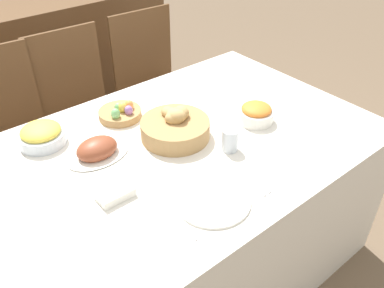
{
  "coord_description": "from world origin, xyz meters",
  "views": [
    {
      "loc": [
        -0.81,
        -1.09,
        1.74
      ],
      "look_at": [
        0.01,
        -0.08,
        0.8
      ],
      "focal_mm": 38.0,
      "sensor_mm": 36.0,
      "label": 1
    }
  ],
  "objects_px": {
    "chair_far_right": "(154,86)",
    "knife": "(245,182)",
    "dinner_plate": "(212,200)",
    "drinking_cup": "(230,140)",
    "pineapple_bowl": "(42,135)",
    "carrot_bowl": "(256,113)",
    "bread_basket": "(175,127)",
    "sideboard": "(68,64)",
    "fork": "(176,222)",
    "chair_far_left": "(12,137)",
    "egg_basket": "(121,113)",
    "chair_far_center": "(81,112)",
    "ham_platter": "(97,150)",
    "spoon": "(250,178)",
    "butter_dish": "(115,194)"
  },
  "relations": [
    {
      "from": "chair_far_right",
      "to": "sideboard",
      "type": "bearing_deg",
      "value": 110.5
    },
    {
      "from": "bread_basket",
      "to": "butter_dish",
      "type": "bearing_deg",
      "value": -157.23
    },
    {
      "from": "chair_far_center",
      "to": "drinking_cup",
      "type": "height_order",
      "value": "chair_far_center"
    },
    {
      "from": "dinner_plate",
      "to": "knife",
      "type": "height_order",
      "value": "dinner_plate"
    },
    {
      "from": "pineapple_bowl",
      "to": "fork",
      "type": "xyz_separation_m",
      "value": [
        0.15,
        -0.7,
        -0.04
      ]
    },
    {
      "from": "dinner_plate",
      "to": "chair_far_left",
      "type": "bearing_deg",
      "value": 104.76
    },
    {
      "from": "carrot_bowl",
      "to": "butter_dish",
      "type": "distance_m",
      "value": 0.74
    },
    {
      "from": "chair_far_center",
      "to": "chair_far_left",
      "type": "relative_size",
      "value": 1.0
    },
    {
      "from": "chair_far_center",
      "to": "knife",
      "type": "height_order",
      "value": "chair_far_center"
    },
    {
      "from": "fork",
      "to": "spoon",
      "type": "bearing_deg",
      "value": -1.48
    },
    {
      "from": "sideboard",
      "to": "knife",
      "type": "distance_m",
      "value": 2.02
    },
    {
      "from": "carrot_bowl",
      "to": "bread_basket",
      "type": "bearing_deg",
      "value": 159.17
    },
    {
      "from": "chair_far_left",
      "to": "fork",
      "type": "distance_m",
      "value": 1.26
    },
    {
      "from": "knife",
      "to": "drinking_cup",
      "type": "distance_m",
      "value": 0.21
    },
    {
      "from": "butter_dish",
      "to": "ham_platter",
      "type": "bearing_deg",
      "value": 74.53
    },
    {
      "from": "egg_basket",
      "to": "carrot_bowl",
      "type": "distance_m",
      "value": 0.6
    },
    {
      "from": "sideboard",
      "to": "ham_platter",
      "type": "bearing_deg",
      "value": -109.3
    },
    {
      "from": "chair_far_right",
      "to": "dinner_plate",
      "type": "xyz_separation_m",
      "value": [
        -0.59,
        -1.22,
        0.25
      ]
    },
    {
      "from": "chair_far_center",
      "to": "egg_basket",
      "type": "xyz_separation_m",
      "value": [
        -0.04,
        -0.55,
        0.27
      ]
    },
    {
      "from": "dinner_plate",
      "to": "drinking_cup",
      "type": "distance_m",
      "value": 0.31
    },
    {
      "from": "chair_far_center",
      "to": "fork",
      "type": "bearing_deg",
      "value": -98.73
    },
    {
      "from": "drinking_cup",
      "to": "ham_platter",
      "type": "bearing_deg",
      "value": 144.99
    },
    {
      "from": "pineapple_bowl",
      "to": "knife",
      "type": "height_order",
      "value": "pineapple_bowl"
    },
    {
      "from": "ham_platter",
      "to": "drinking_cup",
      "type": "relative_size",
      "value": 2.73
    },
    {
      "from": "chair_far_center",
      "to": "carrot_bowl",
      "type": "xyz_separation_m",
      "value": [
        0.41,
        -0.96,
        0.29
      ]
    },
    {
      "from": "sideboard",
      "to": "pineapple_bowl",
      "type": "bearing_deg",
      "value": -117.16
    },
    {
      "from": "egg_basket",
      "to": "carrot_bowl",
      "type": "bearing_deg",
      "value": -42.34
    },
    {
      "from": "egg_basket",
      "to": "knife",
      "type": "relative_size",
      "value": 0.97
    },
    {
      "from": "fork",
      "to": "dinner_plate",
      "type": "bearing_deg",
      "value": -1.48
    },
    {
      "from": "ham_platter",
      "to": "knife",
      "type": "height_order",
      "value": "ham_platter"
    },
    {
      "from": "drinking_cup",
      "to": "knife",
      "type": "bearing_deg",
      "value": -117.8
    },
    {
      "from": "bread_basket",
      "to": "butter_dish",
      "type": "xyz_separation_m",
      "value": [
        -0.39,
        -0.16,
        -0.03
      ]
    },
    {
      "from": "bread_basket",
      "to": "fork",
      "type": "xyz_separation_m",
      "value": [
        -0.3,
        -0.39,
        -0.05
      ]
    },
    {
      "from": "butter_dish",
      "to": "fork",
      "type": "bearing_deg",
      "value": -68.6
    },
    {
      "from": "ham_platter",
      "to": "chair_far_right",
      "type": "bearing_deg",
      "value": 43.85
    },
    {
      "from": "chair_far_left",
      "to": "pineapple_bowl",
      "type": "relative_size",
      "value": 5.12
    },
    {
      "from": "sideboard",
      "to": "carrot_bowl",
      "type": "bearing_deg",
      "value": -85.39
    },
    {
      "from": "pineapple_bowl",
      "to": "knife",
      "type": "xyz_separation_m",
      "value": [
        0.47,
        -0.7,
        -0.04
      ]
    },
    {
      "from": "chair_far_left",
      "to": "spoon",
      "type": "height_order",
      "value": "chair_far_left"
    },
    {
      "from": "chair_far_right",
      "to": "spoon",
      "type": "distance_m",
      "value": 1.31
    },
    {
      "from": "chair_far_right",
      "to": "knife",
      "type": "xyz_separation_m",
      "value": [
        -0.43,
        -1.22,
        0.25
      ]
    },
    {
      "from": "knife",
      "to": "butter_dish",
      "type": "bearing_deg",
      "value": 148.99
    },
    {
      "from": "knife",
      "to": "sideboard",
      "type": "bearing_deg",
      "value": 83.02
    },
    {
      "from": "spoon",
      "to": "butter_dish",
      "type": "xyz_separation_m",
      "value": [
        -0.43,
        0.23,
        0.01
      ]
    },
    {
      "from": "pineapple_bowl",
      "to": "spoon",
      "type": "xyz_separation_m",
      "value": [
        0.5,
        -0.7,
        -0.04
      ]
    },
    {
      "from": "chair_far_center",
      "to": "chair_far_left",
      "type": "distance_m",
      "value": 0.4
    },
    {
      "from": "chair_far_right",
      "to": "chair_far_left",
      "type": "height_order",
      "value": "same"
    },
    {
      "from": "chair_far_right",
      "to": "chair_far_left",
      "type": "bearing_deg",
      "value": -177.04
    },
    {
      "from": "bread_basket",
      "to": "egg_basket",
      "type": "relative_size",
      "value": 1.51
    },
    {
      "from": "carrot_bowl",
      "to": "ham_platter",
      "type": "bearing_deg",
      "value": 161.59
    }
  ]
}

